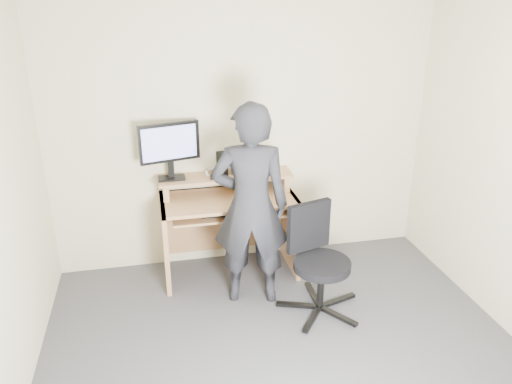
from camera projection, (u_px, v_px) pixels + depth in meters
name	position (u px, v px, depth m)	size (l,w,h in m)	color
ground	(294.00, 376.00, 3.42)	(3.50, 3.50, 0.00)	#49494D
back_wall	(244.00, 133.00, 4.53)	(3.50, 0.02, 2.50)	beige
desk	(228.00, 215.00, 4.56)	(1.20, 0.60, 0.91)	tan
monitor	(170.00, 146.00, 4.28)	(0.52, 0.17, 0.51)	black
external_drive	(222.00, 164.00, 4.47)	(0.07, 0.13, 0.20)	black
travel_mug	(235.00, 164.00, 4.48)	(0.09, 0.09, 0.19)	silver
smartphone	(267.00, 173.00, 4.53)	(0.07, 0.13, 0.01)	black
charger	(213.00, 177.00, 4.39)	(0.04, 0.04, 0.04)	black
headphones	(214.00, 173.00, 4.52)	(0.16, 0.16, 0.02)	silver
keyboard	(227.00, 211.00, 4.36)	(0.46, 0.18, 0.03)	black
mouse	(261.00, 197.00, 4.37)	(0.10, 0.06, 0.04)	black
office_chair	(317.00, 256.00, 4.00)	(0.70, 0.67, 0.87)	black
person	(251.00, 206.00, 3.99)	(0.62, 0.41, 1.70)	black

